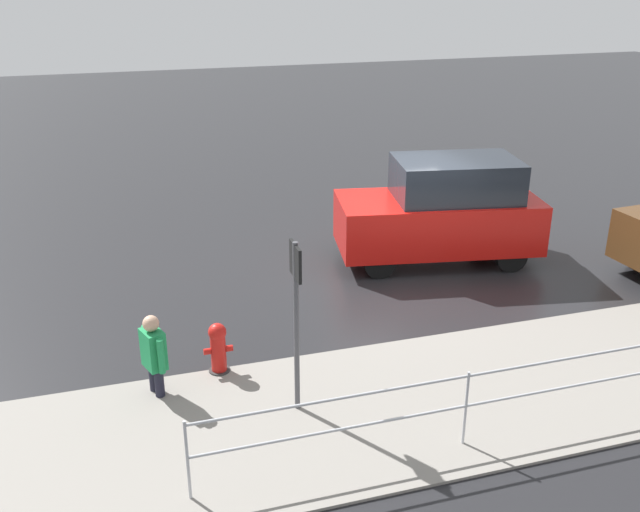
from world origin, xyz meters
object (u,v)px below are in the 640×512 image
pedestrian (154,352)px  fire_hydrant (218,349)px  sign_post (296,303)px  moving_hatchback (442,211)px

pedestrian → fire_hydrant: bearing=-160.7°
pedestrian → sign_post: size_ratio=0.51×
moving_hatchback → fire_hydrant: size_ratio=5.16×
fire_hydrant → moving_hatchback: bearing=-148.9°
moving_hatchback → pedestrian: moving_hatchback is taller
moving_hatchback → pedestrian: bearing=29.5°
fire_hydrant → sign_post: bearing=124.5°
moving_hatchback → fire_hydrant: moving_hatchback is taller
fire_hydrant → sign_post: 1.89m
moving_hatchback → pedestrian: size_ratio=3.39×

